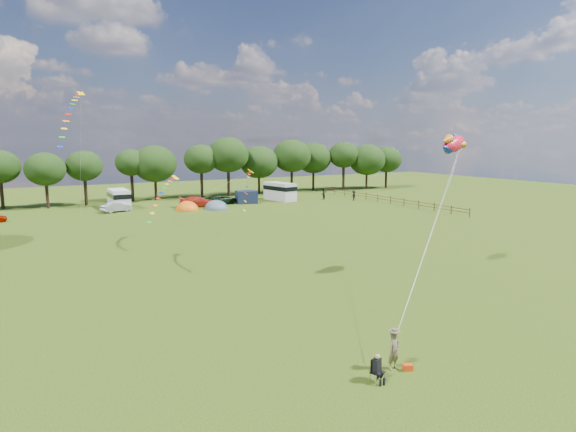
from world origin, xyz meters
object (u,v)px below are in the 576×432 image
walker_a (323,194)px  car_d (221,199)px  campervan_d (280,191)px  fish_kite (453,144)px  car_c (198,201)px  tent_greyblue (216,209)px  walker_b (353,196)px  campervan_c (119,198)px  kite_flyer (394,351)px  camp_chair (377,365)px  tent_orange (187,210)px  car_b (116,207)px

walker_a → car_d: bearing=-25.5°
campervan_d → fish_kite: bearing=157.1°
car_c → campervan_d: 14.37m
campervan_d → tent_greyblue: bearing=100.0°
car_d → walker_b: 21.45m
campervan_c → fish_kite: 50.14m
kite_flyer → camp_chair: bearing=-169.1°
tent_greyblue → car_d: bearing=61.5°
car_d → walker_a: bearing=-110.1°
car_d → tent_orange: size_ratio=1.47×
campervan_d → tent_orange: bearing=92.4°
campervan_c → camp_chair: size_ratio=4.69×
campervan_d → walker_a: 7.20m
car_b → campervan_c: (0.99, 3.39, 0.80)m
tent_orange → tent_greyblue: 4.07m
tent_greyblue → walker_b: bearing=-3.3°
tent_orange → campervan_c: bearing=141.0°
tent_greyblue → car_c: bearing=111.5°
fish_kite → car_c: bearing=79.3°
car_c → walker_b: (24.65, -5.06, 0.03)m
campervan_c → tent_orange: size_ratio=1.57×
campervan_c → tent_greyblue: bearing=-122.1°
fish_kite → campervan_c: bearing=91.0°
tent_greyblue → fish_kite: size_ratio=1.13×
car_b → fish_kite: bearing=178.1°
campervan_d → tent_orange: 17.28m
campervan_c → kite_flyer: 57.00m
tent_orange → walker_b: bearing=-4.9°
car_d → campervan_c: 14.83m
car_c → kite_flyer: bearing=178.2°
car_c → camp_chair: 54.80m
walker_a → walker_b: bearing=119.3°
tent_greyblue → walker_a: bearing=6.4°
tent_greyblue → walker_a: (19.55, 2.20, 0.89)m
campervan_c → fish_kite: fish_kite is taller
campervan_c → walker_b: bearing=-104.2°
tent_greyblue → kite_flyer: 50.70m
fish_kite → walker_a: (16.66, 41.98, -8.52)m
walker_a → kite_flyer: bearing=43.1°
car_d → tent_greyblue: (-2.65, -4.88, -0.70)m
tent_orange → tent_greyblue: size_ratio=0.95×
tent_greyblue → kite_flyer: kite_flyer is taller
fish_kite → tent_orange: bearing=83.1°
car_b → car_c: 11.47m
car_b → tent_orange: 9.51m
campervan_d → car_d: bearing=79.0°
campervan_d → walker_b: bearing=-130.7°
tent_orange → fish_kite: size_ratio=1.08×
campervan_d → camp_chair: 60.18m
campervan_c → campervan_d: size_ratio=0.90×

